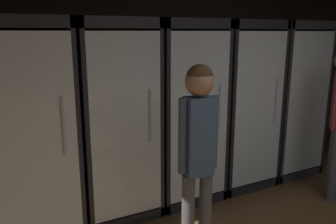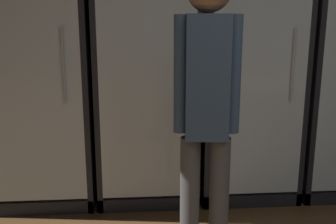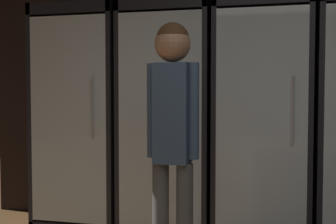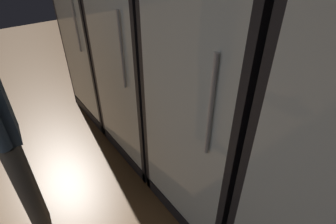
% 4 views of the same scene
% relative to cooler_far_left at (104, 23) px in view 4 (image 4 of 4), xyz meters
% --- Properties ---
extents(cooler_far_left, '(0.76, 0.59, 1.97)m').
position_rel_cooler_far_left_xyz_m(cooler_far_left, '(0.00, 0.00, 0.00)').
color(cooler_far_left, black).
rests_on(cooler_far_left, ground).
extents(cooler_left, '(0.76, 0.59, 1.97)m').
position_rel_cooler_far_left_xyz_m(cooler_left, '(0.79, -0.00, -0.00)').
color(cooler_left, black).
rests_on(cooler_left, ground).
extents(cooler_center, '(0.76, 0.59, 1.97)m').
position_rel_cooler_far_left_xyz_m(cooler_center, '(1.58, 0.00, 0.00)').
color(cooler_center, black).
rests_on(cooler_center, ground).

